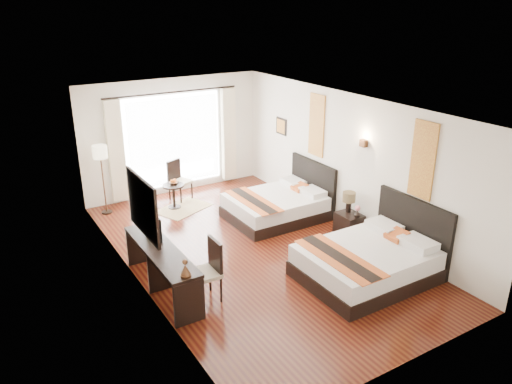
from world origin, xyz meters
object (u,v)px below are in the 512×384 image
table_lamp (349,198)px  console_desk (162,269)px  window_chair (180,188)px  bed_far (279,205)px  floor_lamp (100,157)px  vase (357,213)px  television (149,224)px  fruit_bowl (174,183)px  desk_chair (205,282)px  side_table (174,196)px  bed_near (370,260)px  nightstand (349,225)px

table_lamp → console_desk: size_ratio=0.19×
window_chair → bed_far: bearing=11.7°
console_desk → floor_lamp: floor_lamp is taller
vase → television: television is taller
fruit_bowl → bed_far: bearing=-45.3°
bed_far → floor_lamp: bearing=144.9°
desk_chair → side_table: size_ratio=1.80×
bed_far → table_lamp: (0.73, -1.42, 0.48)m
side_table → console_desk: bearing=-115.8°
bed_near → fruit_bowl: (-1.65, 4.66, 0.26)m
vase → fruit_bowl: vase is taller
fruit_bowl → floor_lamp: bearing=161.3°
bed_far → television: (-3.25, -0.89, 0.67)m
television → vase: bearing=-101.8°
console_desk → television: television is taller
nightstand → console_desk: (-3.96, 0.08, 0.13)m
television → floor_lamp: 3.14m
bed_near → floor_lamp: floor_lamp is taller
television → desk_chair: (0.46, -1.17, -0.66)m
bed_near → floor_lamp: (-3.09, 5.15, 1.00)m
desk_chair → side_table: (1.04, 3.76, -0.03)m
vase → floor_lamp: floor_lamp is taller
bed_near → vase: bed_near is taller
desk_chair → window_chair: 4.40m
bed_near → television: bearing=147.4°
console_desk → television: size_ratio=3.02×
table_lamp → vase: bearing=-94.8°
table_lamp → floor_lamp: (-3.90, 3.65, 0.54)m
table_lamp → floor_lamp: size_ratio=0.26×
bed_near → side_table: 4.92m
desk_chair → side_table: desk_chair is taller
nightstand → table_lamp: bearing=67.0°
bed_far → console_desk: bed_far is taller
bed_near → window_chair: (-1.34, 5.04, -0.03)m
table_lamp → floor_lamp: 5.36m
desk_chair → fruit_bowl: bearing=-104.7°
bed_near → floor_lamp: bearing=121.0°
fruit_bowl → window_chair: bearing=51.6°
window_chair → console_desk: bearing=-49.6°
bed_far → floor_lamp: 4.01m
fruit_bowl → bed_near: bearing=-70.5°
television → fruit_bowl: size_ratio=3.69×
television → nightstand: bearing=-99.1°
nightstand → television: television is taller
desk_chair → floor_lamp: size_ratio=0.65×
bed_far → floor_lamp: floor_lamp is taller
bed_near → bed_far: (0.08, 2.92, -0.02)m
bed_far → console_desk: 3.57m
bed_near → window_chair: size_ratio=2.32×
nightstand → desk_chair: bearing=-171.0°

